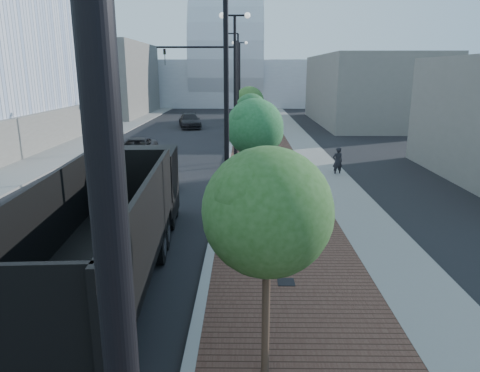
{
  "coord_description": "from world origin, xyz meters",
  "views": [
    {
      "loc": [
        1.17,
        -3.75,
        6.14
      ],
      "look_at": [
        1.0,
        12.0,
        2.0
      ],
      "focal_mm": 32.78,
      "sensor_mm": 36.0,
      "label": 1
    }
  ],
  "objects_px": {
    "dump_truck": "(127,216)",
    "white_sedan": "(155,168)",
    "pedestrian": "(338,161)",
    "dark_car_mid": "(136,149)"
  },
  "relations": [
    {
      "from": "dump_truck",
      "to": "white_sedan",
      "type": "distance_m",
      "value": 10.52
    },
    {
      "from": "pedestrian",
      "to": "dark_car_mid",
      "type": "bearing_deg",
      "value": -32.91
    },
    {
      "from": "pedestrian",
      "to": "white_sedan",
      "type": "bearing_deg",
      "value": -3.25
    },
    {
      "from": "dump_truck",
      "to": "pedestrian",
      "type": "relative_size",
      "value": 7.88
    },
    {
      "from": "dump_truck",
      "to": "white_sedan",
      "type": "relative_size",
      "value": 2.69
    },
    {
      "from": "dump_truck",
      "to": "dark_car_mid",
      "type": "distance_m",
      "value": 17.55
    },
    {
      "from": "white_sedan",
      "to": "dark_car_mid",
      "type": "distance_m",
      "value": 7.19
    },
    {
      "from": "dump_truck",
      "to": "pedestrian",
      "type": "height_order",
      "value": "dump_truck"
    },
    {
      "from": "dump_truck",
      "to": "pedestrian",
      "type": "xyz_separation_m",
      "value": [
        9.48,
        12.25,
        -0.64
      ]
    },
    {
      "from": "dark_car_mid",
      "to": "pedestrian",
      "type": "distance_m",
      "value": 14.21
    }
  ]
}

